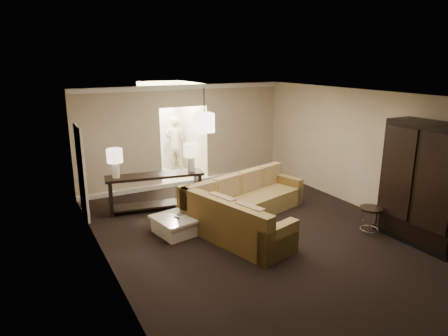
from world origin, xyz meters
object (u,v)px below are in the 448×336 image
coffee_table (178,224)px  drink_table (371,215)px  armoire (425,186)px  console_table (156,189)px  person (175,140)px  sectional_sofa (246,208)px

coffee_table → drink_table: 3.94m
armoire → console_table: bearing=134.4°
person → drink_table: bearing=125.3°
armoire → person: armoire is taller
armoire → drink_table: bearing=130.9°
coffee_table → person: size_ratio=0.54×
coffee_table → armoire: size_ratio=0.44×
console_table → armoire: size_ratio=0.98×
armoire → drink_table: size_ratio=4.12×
drink_table → person: person is taller
armoire → person: size_ratio=1.23×
drink_table → armoire: bearing=-49.1°
sectional_sofa → drink_table: sectional_sofa is taller
sectional_sofa → armoire: 3.54m
armoire → drink_table: 1.16m
console_table → drink_table: console_table is taller
sectional_sofa → console_table: sectional_sofa is taller
sectional_sofa → coffee_table: 1.51m
sectional_sofa → person: size_ratio=1.71×
console_table → armoire: bearing=-35.5°
coffee_table → drink_table: bearing=-29.0°
console_table → coffee_table: bearing=-81.6°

